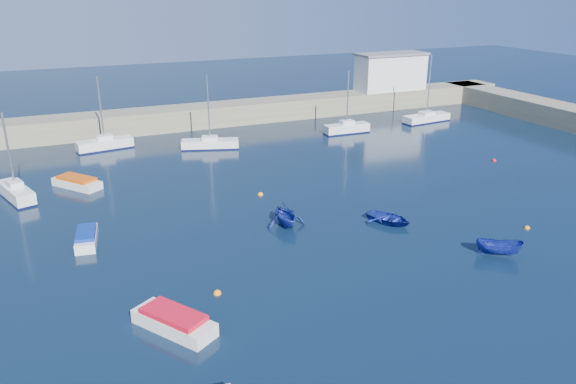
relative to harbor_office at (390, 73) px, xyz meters
name	(u,v)px	position (x,y,z in m)	size (l,w,h in m)	color
ground	(395,300)	(-30.00, -46.00, -5.10)	(220.00, 220.00, 0.00)	black
back_wall	(190,117)	(-30.00, 0.00, -3.80)	(96.00, 4.50, 2.60)	#736D58
right_arm	(534,109)	(14.00, -14.00, -3.80)	(4.50, 32.00, 2.60)	#736D58
harbor_office	(390,73)	(0.00, 0.00, 0.00)	(10.00, 4.00, 5.00)	silver
sailboat_3	(16,192)	(-50.11, -19.31, -4.45)	(3.15, 5.71, 7.48)	silver
sailboat_5	(105,144)	(-41.31, -6.49, -4.45)	(6.16, 2.58, 8.02)	silver
sailboat_6	(210,144)	(-30.56, -10.77, -4.55)	(6.48, 3.58, 8.17)	silver
sailboat_7	(347,128)	(-13.32, -10.94, -4.47)	(5.69, 1.72, 7.63)	silver
sailboat_8	(426,118)	(-0.72, -10.03, -4.54)	(6.92, 2.63, 8.77)	silver
motorboat_0	(174,321)	(-42.32, -43.74, -4.60)	(3.95, 4.89, 1.06)	silver
motorboat_1	(87,237)	(-45.50, -30.81, -4.66)	(1.93, 4.01, 0.94)	silver
motorboat_2	(77,182)	(-45.16, -18.21, -4.64)	(4.19, 4.79, 0.98)	silver
dinghy_center	(389,218)	(-24.05, -36.40, -4.73)	(2.54, 3.56, 0.74)	navy
dinghy_left	(285,214)	(-31.47, -33.64, -4.20)	(2.94, 3.40, 1.79)	navy
dinghy_right	(499,248)	(-20.40, -44.06, -4.51)	(1.14, 3.03, 1.17)	navy
buoy_0	(217,294)	(-39.17, -41.17, -5.10)	(0.49, 0.49, 0.49)	orange
buoy_1	(382,223)	(-24.53, -36.19, -5.10)	(0.42, 0.42, 0.42)	red
buoy_2	(527,228)	(-15.16, -41.48, -5.10)	(0.41, 0.41, 0.41)	orange
buoy_3	(260,195)	(-30.83, -26.76, -5.10)	(0.48, 0.48, 0.48)	orange
buoy_4	(494,161)	(-5.09, -27.25, -5.10)	(0.47, 0.47, 0.47)	red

